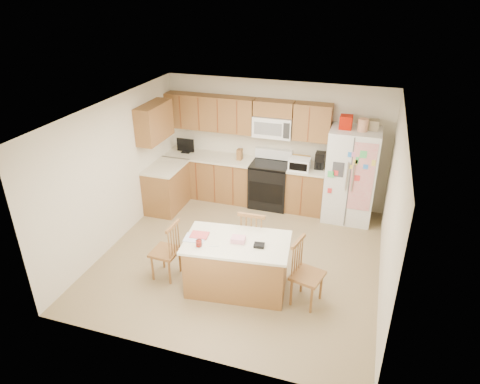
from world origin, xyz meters
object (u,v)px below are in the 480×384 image
(windsor_chair_right, at_px, (306,274))
(stove, at_px, (270,184))
(windsor_chair_left, at_px, (167,251))
(refrigerator, at_px, (351,174))
(island, at_px, (237,265))
(windsor_chair_back, at_px, (253,239))

(windsor_chair_right, bearing_deg, stove, 113.82)
(stove, height_order, windsor_chair_left, stove)
(stove, xyz_separation_m, refrigerator, (1.57, -0.06, 0.45))
(refrigerator, height_order, windsor_chair_left, refrigerator)
(island, bearing_deg, windsor_chair_left, -177.17)
(refrigerator, xyz_separation_m, windsor_chair_back, (-1.31, -2.06, -0.43))
(windsor_chair_back, distance_m, windsor_chair_right, 1.13)
(refrigerator, bearing_deg, stove, 177.70)
(refrigerator, distance_m, windsor_chair_right, 2.74)
(stove, distance_m, windsor_chair_left, 2.96)
(windsor_chair_left, height_order, windsor_chair_back, windsor_chair_back)
(windsor_chair_left, distance_m, windsor_chair_right, 2.14)
(windsor_chair_left, height_order, windsor_chair_right, windsor_chair_right)
(stove, distance_m, island, 2.76)
(windsor_chair_back, bearing_deg, stove, 97.04)
(island, relative_size, windsor_chair_back, 1.55)
(refrigerator, height_order, island, refrigerator)
(island, bearing_deg, stove, 93.97)
(stove, relative_size, windsor_chair_right, 1.13)
(stove, relative_size, island, 0.70)
(refrigerator, height_order, windsor_chair_right, refrigerator)
(island, relative_size, windsor_chair_right, 1.61)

